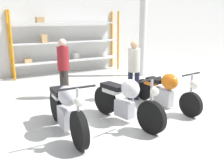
{
  "coord_description": "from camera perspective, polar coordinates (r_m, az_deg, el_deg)",
  "views": [
    {
      "loc": [
        -2.75,
        -4.49,
        2.18
      ],
      "look_at": [
        0.0,
        0.4,
        0.7
      ],
      "focal_mm": 40.0,
      "sensor_mm": 36.0,
      "label": 1
    }
  ],
  "objects": [
    {
      "name": "motorcycle_white",
      "position": [
        5.3,
        3.18,
        -3.76
      ],
      "size": [
        0.7,
        2.04,
        1.09
      ],
      "rotation": [
        0.0,
        0.0,
        -1.36
      ],
      "color": "black",
      "rests_on": "ground_plane"
    },
    {
      "name": "motorcycle_silver",
      "position": [
        4.89,
        -10.45,
        -5.52
      ],
      "size": [
        0.67,
        2.09,
        1.09
      ],
      "rotation": [
        0.0,
        0.0,
        -1.6
      ],
      "color": "black",
      "rests_on": "ground_plane"
    },
    {
      "name": "person_near_rack",
      "position": [
        6.97,
        -11.07,
        4.54
      ],
      "size": [
        0.41,
        0.41,
        1.66
      ],
      "rotation": [
        0.0,
        0.0,
        3.49
      ],
      "color": "#38332D",
      "rests_on": "ground_plane"
    },
    {
      "name": "ground_plane",
      "position": [
        5.69,
        1.99,
        -7.73
      ],
      "size": [
        30.0,
        30.0,
        0.0
      ],
      "primitive_type": "plane",
      "color": "silver"
    },
    {
      "name": "back_wall",
      "position": [
        10.4,
        -14.35,
        12.25
      ],
      "size": [
        30.0,
        0.08,
        3.6
      ],
      "color": "silver",
      "rests_on": "ground_plane"
    },
    {
      "name": "support_pillar",
      "position": [
        9.7,
        7.07,
        12.43
      ],
      "size": [
        0.28,
        0.28,
        3.6
      ],
      "color": "silver",
      "rests_on": "ground_plane"
    },
    {
      "name": "person_browsing",
      "position": [
        6.73,
        5.03,
        4.2
      ],
      "size": [
        0.45,
        0.45,
        1.62
      ],
      "rotation": [
        0.0,
        0.0,
        4.06
      ],
      "color": "#1E2338",
      "rests_on": "ground_plane"
    },
    {
      "name": "motorcycle_orange",
      "position": [
        6.34,
        12.26,
        -1.36
      ],
      "size": [
        0.6,
        2.12,
        1.0
      ],
      "rotation": [
        0.0,
        0.0,
        -1.46
      ],
      "color": "black",
      "rests_on": "ground_plane"
    },
    {
      "name": "shelving_rack",
      "position": [
        10.25,
        -10.51,
        9.4
      ],
      "size": [
        4.42,
        0.63,
        2.47
      ],
      "color": "orange",
      "rests_on": "ground_plane"
    }
  ]
}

